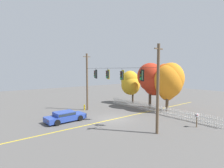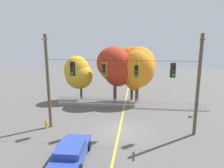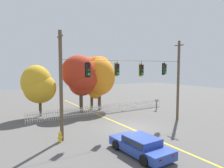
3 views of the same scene
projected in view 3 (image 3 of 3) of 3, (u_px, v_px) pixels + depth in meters
The scene contains 15 objects.
ground at pixel (129, 128), 18.82m from camera, with size 80.00×80.00×0.00m, color #565451.
lane_centerline_stripe at pixel (129, 128), 18.82m from camera, with size 0.16×36.00×0.01m, color gold.
signal_support_span at pixel (130, 82), 18.48m from camera, with size 12.59×1.10×8.11m.
traffic_signal_northbound_primary at pixel (88, 70), 16.36m from camera, with size 0.43×0.38×1.36m.
traffic_signal_eastbound_side at pixel (117, 69), 17.73m from camera, with size 0.43×0.38×1.34m.
traffic_signal_southbound_primary at pixel (141, 70), 19.07m from camera, with size 0.43×0.38×1.42m.
traffic_signal_westbound_side at pixel (164, 69), 20.54m from camera, with size 0.43×0.38×1.33m.
white_picket_fence at pixel (104, 109), 24.52m from camera, with size 17.38×0.06×1.08m.
autumn_maple_near_fence at pixel (38, 85), 22.72m from camera, with size 3.67×3.12×5.66m.
autumn_maple_mid at pixel (81, 77), 24.88m from camera, with size 4.43×3.52×6.85m.
autumn_oak_far_east at pixel (93, 76), 26.70m from camera, with size 4.10×3.21×6.79m.
autumn_maple_far_west at pixel (99, 77), 26.67m from camera, with size 4.15×3.80×6.82m.
parked_car at pixel (141, 145), 13.16m from camera, with size 2.14×4.51×1.15m.
fire_hydrant at pixel (60, 137), 15.22m from camera, with size 0.38×0.22×0.80m.
roadside_mailbox at pixel (157, 101), 26.54m from camera, with size 0.25×0.44×1.39m.
Camera 3 is at (-10.80, -15.02, 5.50)m, focal length 33.65 mm.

